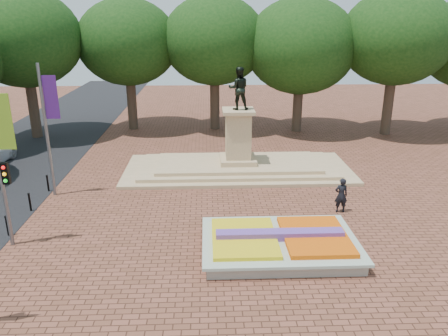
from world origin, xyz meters
The scene contains 5 objects.
ground centered at (0.00, 0.00, 0.00)m, with size 90.00×90.00×0.00m, color brown.
flower_bed centered at (1.03, -2.00, 0.38)m, with size 6.30×4.30×0.91m.
monument centered at (0.00, 8.00, 0.88)m, with size 14.00×6.00×6.40m.
tree_row_back centered at (2.33, 18.00, 6.67)m, with size 44.80×8.80×10.43m.
pedestrian centered at (4.62, 1.70, 0.88)m, with size 0.64×0.42×1.76m, color black.
Camera 1 is at (-1.92, -17.78, 9.09)m, focal length 35.00 mm.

